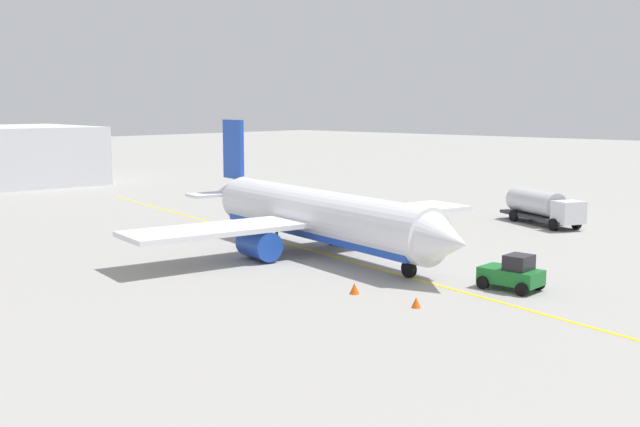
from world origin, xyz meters
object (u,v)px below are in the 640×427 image
at_px(safety_cone_nose, 416,302).
at_px(safety_cone_wingtip, 354,288).
at_px(fuel_tanker, 542,206).
at_px(refueling_worker, 435,220).
at_px(airplane, 316,217).
at_px(pushback_tug, 513,273).

xyz_separation_m(safety_cone_nose, safety_cone_wingtip, (-4.49, 0.00, 0.03)).
height_order(fuel_tanker, refueling_worker, fuel_tanker).
relative_size(airplane, fuel_tanker, 3.23).
height_order(pushback_tug, refueling_worker, pushback_tug).
xyz_separation_m(airplane, pushback_tug, (16.88, -0.55, -1.70)).
distance_m(fuel_tanker, refueling_worker, 10.70).
bearing_deg(safety_cone_wingtip, refueling_worker, 113.98).
xyz_separation_m(fuel_tanker, pushback_tug, (10.75, -24.61, -0.71)).
bearing_deg(pushback_tug, safety_cone_wingtip, -130.59).
xyz_separation_m(airplane, safety_cone_nose, (15.10, -7.87, -2.41)).
bearing_deg(fuel_tanker, refueling_worker, -122.33).
distance_m(airplane, safety_cone_nose, 17.20).
height_order(airplane, fuel_tanker, airplane).
height_order(airplane, refueling_worker, airplane).
height_order(airplane, safety_cone_nose, airplane).
bearing_deg(safety_cone_nose, fuel_tanker, 105.71).
bearing_deg(pushback_tug, airplane, 178.12).
relative_size(refueling_worker, safety_cone_wingtip, 2.58).
height_order(pushback_tug, safety_cone_nose, pushback_tug).
bearing_deg(safety_cone_nose, safety_cone_wingtip, 179.97).
xyz_separation_m(airplane, refueling_worker, (0.42, 15.04, -1.89)).
distance_m(pushback_tug, refueling_worker, 22.67).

